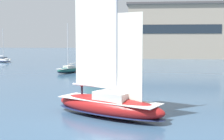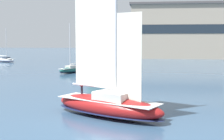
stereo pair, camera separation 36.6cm
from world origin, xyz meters
name	(u,v)px [view 1 (the left image)]	position (x,y,z in m)	size (l,w,h in m)	color
ground_plane	(108,116)	(0.00, 0.00, 0.00)	(400.00, 400.00, 0.00)	#385675
waterfront_building	(174,31)	(12.81, 85.60, 9.20)	(32.34, 18.68, 18.33)	tan
tree_shore_left	(95,24)	(-13.75, 77.48, 11.29)	(7.84, 7.84, 16.13)	brown
sailboat_main	(108,103)	(0.01, -0.01, 1.13)	(10.60, 7.44, 14.34)	maroon
sailboat_moored_mid_channel	(2,60)	(-37.11, 58.23, 0.65)	(7.03, 4.75, 9.48)	silver
sailboat_moored_far_slip	(70,69)	(-11.41, 32.95, 0.64)	(4.90, 6.95, 9.43)	#194C47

